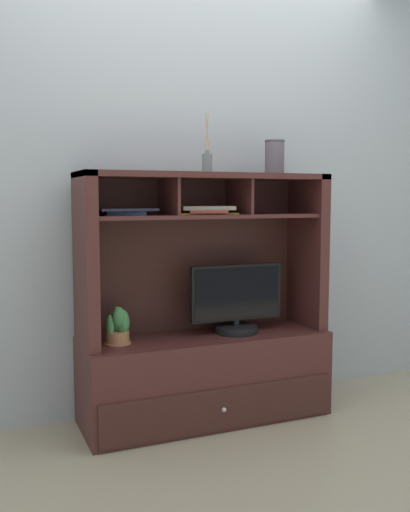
# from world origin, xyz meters

# --- Properties ---
(floor_plane) EXTENTS (6.00, 6.00, 0.02)m
(floor_plane) POSITION_xyz_m (0.00, 0.00, -0.01)
(floor_plane) COLOR tan
(floor_plane) RESTS_ON ground
(back_wall) EXTENTS (6.00, 0.02, 2.80)m
(back_wall) POSITION_xyz_m (0.00, 0.26, 1.40)
(back_wall) COLOR #A7AFB7
(back_wall) RESTS_ON ground
(media_console) EXTENTS (1.34, 0.49, 1.33)m
(media_console) POSITION_xyz_m (0.00, 0.01, 0.40)
(media_console) COLOR #47211F
(media_console) RESTS_ON ground
(tv_monitor) EXTENTS (0.53, 0.23, 0.38)m
(tv_monitor) POSITION_xyz_m (0.17, -0.03, 0.63)
(tv_monitor) COLOR black
(tv_monitor) RESTS_ON media_console
(potted_orchid) EXTENTS (0.14, 0.14, 0.19)m
(potted_orchid) POSITION_xyz_m (-0.48, -0.01, 0.55)
(potted_orchid) COLOR #AE734B
(potted_orchid) RESTS_ON media_console
(magazine_stack_left) EXTENTS (0.33, 0.27, 0.04)m
(magazine_stack_left) POSITION_xyz_m (-0.01, -0.01, 1.14)
(magazine_stack_left) COLOR #BA9129
(magazine_stack_left) RESTS_ON media_console
(magazine_stack_centre) EXTENTS (0.31, 0.24, 0.03)m
(magazine_stack_centre) POSITION_xyz_m (-0.43, 0.02, 1.14)
(magazine_stack_centre) COLOR #365787
(magazine_stack_centre) RESTS_ON media_console
(diffuser_bottle) EXTENTS (0.05, 0.05, 0.31)m
(diffuser_bottle) POSITION_xyz_m (-0.00, -0.03, 1.39)
(diffuser_bottle) COLOR slate
(diffuser_bottle) RESTS_ON media_console
(ceramic_vase) EXTENTS (0.11, 0.11, 0.20)m
(ceramic_vase) POSITION_xyz_m (0.43, 0.03, 1.43)
(ceramic_vase) COLOR #5A5460
(ceramic_vase) RESTS_ON media_console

